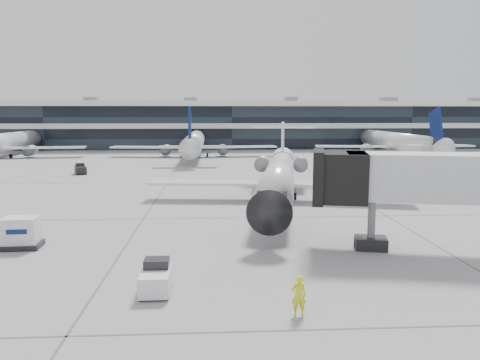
{
  "coord_description": "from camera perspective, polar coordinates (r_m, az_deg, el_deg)",
  "views": [
    {
      "loc": [
        -4.31,
        -37.21,
        8.49
      ],
      "look_at": [
        -1.98,
        3.62,
        2.6
      ],
      "focal_mm": 35.0,
      "sensor_mm": 36.0,
      "label": 1
    }
  ],
  "objects": [
    {
      "name": "ramp_worker",
      "position": [
        20.39,
        7.17,
        -13.79
      ],
      "size": [
        0.66,
        0.45,
        1.76
      ],
      "primitive_type": "imported",
      "rotation": [
        0.0,
        0.0,
        3.19
      ],
      "color": "#D9E918",
      "rests_on": "ground"
    },
    {
      "name": "terminal",
      "position": [
        119.33,
        -1.21,
        6.52
      ],
      "size": [
        170.0,
        22.0,
        10.0
      ],
      "primitive_type": "cube",
      "color": "black",
      "rests_on": "ground"
    },
    {
      "name": "ground",
      "position": [
        38.4,
        3.27,
        -4.59
      ],
      "size": [
        220.0,
        220.0,
        0.0
      ],
      "primitive_type": "plane",
      "color": "gray",
      "rests_on": "ground"
    },
    {
      "name": "regional_jet",
      "position": [
        44.96,
        4.76,
        0.54
      ],
      "size": [
        25.58,
        31.9,
        7.39
      ],
      "rotation": [
        0.0,
        0.0,
        -0.17
      ],
      "color": "silver",
      "rests_on": "ground"
    },
    {
      "name": "bg_jet_left",
      "position": [
        101.14,
        -27.0,
        2.49
      ],
      "size": [
        32.0,
        40.0,
        9.6
      ],
      "primitive_type": null,
      "color": "silver",
      "rests_on": "ground"
    },
    {
      "name": "cargo_uld",
      "position": [
        32.75,
        -25.13,
        -5.86
      ],
      "size": [
        2.47,
        1.89,
        1.94
      ],
      "rotation": [
        0.0,
        0.0,
        0.06
      ],
      "color": "black",
      "rests_on": "ground"
    },
    {
      "name": "far_tug",
      "position": [
        69.07,
        -18.87,
        1.25
      ],
      "size": [
        2.18,
        2.69,
        1.49
      ],
      "rotation": [
        0.0,
        0.0,
        0.4
      ],
      "color": "black",
      "rests_on": "ground"
    },
    {
      "name": "bg_jet_center",
      "position": [
        92.67,
        -5.54,
        2.9
      ],
      "size": [
        32.0,
        40.0,
        9.6
      ],
      "primitive_type": null,
      "color": "silver",
      "rests_on": "ground"
    },
    {
      "name": "bg_jet_right",
      "position": [
        99.46,
        18.18,
        2.89
      ],
      "size": [
        32.0,
        40.0,
        9.6
      ],
      "primitive_type": null,
      "color": "silver",
      "rests_on": "ground"
    },
    {
      "name": "baggage_tug",
      "position": [
        23.08,
        -10.21,
        -11.73
      ],
      "size": [
        1.42,
        2.38,
        1.5
      ],
      "rotation": [
        0.0,
        0.0,
        0.01
      ],
      "color": "white",
      "rests_on": "ground"
    },
    {
      "name": "traffic_cone",
      "position": [
        43.0,
        1.19,
        -2.78
      ],
      "size": [
        0.56,
        0.56,
        0.64
      ],
      "rotation": [
        0.0,
        0.0,
        -0.39
      ],
      "color": "orange",
      "rests_on": "ground"
    }
  ]
}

